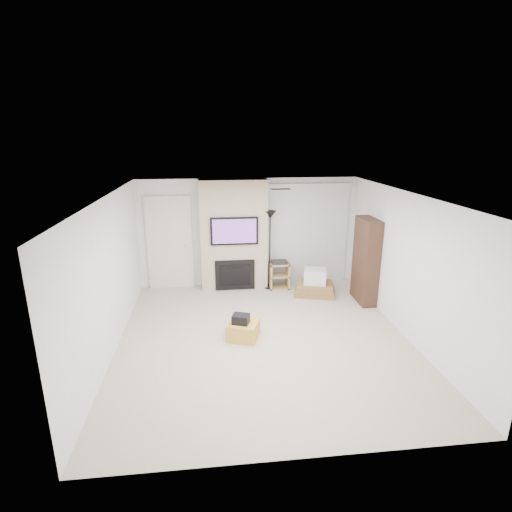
{
  "coord_description": "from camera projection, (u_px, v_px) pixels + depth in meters",
  "views": [
    {
      "loc": [
        -0.86,
        -6.22,
        3.42
      ],
      "look_at": [
        0.0,
        1.2,
        1.15
      ],
      "focal_mm": 28.0,
      "sensor_mm": 36.0,
      "label": 1
    }
  ],
  "objects": [
    {
      "name": "fireplace_wall",
      "position": [
        234.0,
        236.0,
        9.02
      ],
      "size": [
        1.5,
        0.47,
        2.5
      ],
      "color": "#BAAB8E",
      "rests_on": "floor"
    },
    {
      "name": "box_stack",
      "position": [
        315.0,
        285.0,
        8.9
      ],
      "size": [
        1.01,
        0.86,
        0.58
      ],
      "color": "olive",
      "rests_on": "floor"
    },
    {
      "name": "wall_left",
      "position": [
        109.0,
        277.0,
        6.36
      ],
      "size": [
        0.0,
        5.5,
        2.5
      ],
      "primitive_type": "cube",
      "rotation": [
        1.57,
        0.0,
        1.57
      ],
      "color": "white",
      "rests_on": "ground"
    },
    {
      "name": "wall_back",
      "position": [
        248.0,
        233.0,
        9.25
      ],
      "size": [
        5.0,
        0.0,
        2.5
      ],
      "primitive_type": "cube",
      "rotation": [
        1.57,
        0.0,
        0.0
      ],
      "color": "white",
      "rests_on": "ground"
    },
    {
      "name": "black_bag",
      "position": [
        241.0,
        319.0,
        6.88
      ],
      "size": [
        0.34,
        0.3,
        0.16
      ],
      "primitive_type": "cube",
      "rotation": [
        0.0,
        0.0,
        -0.34
      ],
      "color": "black",
      "rests_on": "ottoman"
    },
    {
      "name": "floor",
      "position": [
        264.0,
        338.0,
        7.0
      ],
      "size": [
        5.0,
        5.5,
        0.0
      ],
      "primitive_type": "cube",
      "color": "#C0B3A4",
      "rests_on": "ground"
    },
    {
      "name": "wall_front",
      "position": [
        301.0,
        359.0,
        4.03
      ],
      "size": [
        5.0,
        0.0,
        2.5
      ],
      "primitive_type": "cube",
      "rotation": [
        1.57,
        0.0,
        0.0
      ],
      "color": "white",
      "rests_on": "ground"
    },
    {
      "name": "entry_door",
      "position": [
        170.0,
        244.0,
        9.08
      ],
      "size": [
        1.02,
        0.11,
        2.14
      ],
      "color": "silver",
      "rests_on": "floor"
    },
    {
      "name": "av_stand",
      "position": [
        279.0,
        274.0,
        9.24
      ],
      "size": [
        0.45,
        0.38,
        0.66
      ],
      "color": "tan",
      "rests_on": "floor"
    },
    {
      "name": "floor_lamp",
      "position": [
        270.0,
        228.0,
        8.93
      ],
      "size": [
        0.27,
        0.27,
        1.81
      ],
      "color": "black",
      "rests_on": "floor"
    },
    {
      "name": "vertical_blinds",
      "position": [
        308.0,
        231.0,
        9.35
      ],
      "size": [
        1.98,
        0.1,
        2.37
      ],
      "color": "silver",
      "rests_on": "floor"
    },
    {
      "name": "wall_right",
      "position": [
        407.0,
        266.0,
        6.91
      ],
      "size": [
        0.0,
        5.5,
        2.5
      ],
      "primitive_type": "cube",
      "rotation": [
        1.57,
        0.0,
        1.57
      ],
      "color": "white",
      "rests_on": "ground"
    },
    {
      "name": "hvac_vent",
      "position": [
        281.0,
        189.0,
        7.08
      ],
      "size": [
        0.35,
        0.18,
        0.01
      ],
      "primitive_type": "cube",
      "color": "silver",
      "rests_on": "ceiling"
    },
    {
      "name": "bookshelf",
      "position": [
        366.0,
        261.0,
        8.34
      ],
      "size": [
        0.3,
        0.8,
        1.8
      ],
      "color": "#342015",
      "rests_on": "floor"
    },
    {
      "name": "ottoman",
      "position": [
        243.0,
        330.0,
        6.98
      ],
      "size": [
        0.64,
        0.64,
        0.3
      ],
      "primitive_type": "cube",
      "rotation": [
        0.0,
        0.0,
        -0.34
      ],
      "color": "gold",
      "rests_on": "floor"
    },
    {
      "name": "ceiling",
      "position": [
        265.0,
        196.0,
        6.28
      ],
      "size": [
        5.0,
        5.5,
        0.0
      ],
      "primitive_type": "cube",
      "color": "white",
      "rests_on": "wall_back"
    }
  ]
}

